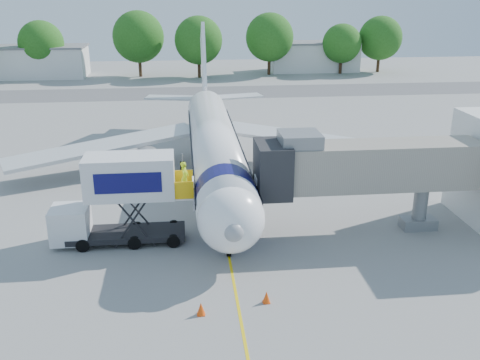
{
  "coord_description": "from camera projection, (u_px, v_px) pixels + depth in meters",
  "views": [
    {
      "loc": [
        -2.3,
        -37.11,
        14.68
      ],
      "look_at": [
        1.09,
        -5.46,
        3.2
      ],
      "focal_mm": 40.0,
      "sensor_mm": 36.0,
      "label": 1
    }
  ],
  "objects": [
    {
      "name": "tree_b",
      "position": [
        41.0,
        43.0,
        90.42
      ],
      "size": [
        7.54,
        7.54,
        9.61
      ],
      "color": "#382314",
      "rests_on": "ground"
    },
    {
      "name": "taxiway_strip",
      "position": [
        199.0,
        93.0,
        79.2
      ],
      "size": [
        120.0,
        10.0,
        0.01
      ],
      "primitive_type": "cube",
      "color": "#59595B",
      "rests_on": "ground"
    },
    {
      "name": "tree_c",
      "position": [
        138.0,
        37.0,
        91.24
      ],
      "size": [
        8.74,
        8.74,
        11.15
      ],
      "color": "#382314",
      "rests_on": "ground"
    },
    {
      "name": "aircraft",
      "position": [
        214.0,
        143.0,
        42.77
      ],
      "size": [
        34.17,
        37.73,
        11.35
      ],
      "color": "white",
      "rests_on": "ground"
    },
    {
      "name": "ground_tug",
      "position": [
        335.0,
        338.0,
        22.51
      ],
      "size": [
        4.01,
        2.63,
        1.48
      ],
      "rotation": [
        0.0,
        0.0,
        -0.21
      ],
      "color": "silver",
      "rests_on": "ground"
    },
    {
      "name": "tree_d",
      "position": [
        199.0,
        40.0,
        90.57
      ],
      "size": [
        8.11,
        8.11,
        10.34
      ],
      "color": "#382314",
      "rests_on": "ground"
    },
    {
      "name": "tree_f",
      "position": [
        342.0,
        43.0,
        95.07
      ],
      "size": [
        6.88,
        6.88,
        8.78
      ],
      "color": "#382314",
      "rests_on": "ground"
    },
    {
      "name": "guidance_line",
      "position": [
        218.0,
        196.0,
        39.92
      ],
      "size": [
        0.15,
        70.0,
        0.01
      ],
      "primitive_type": "cube",
      "color": "yellow",
      "rests_on": "ground"
    },
    {
      "name": "tree_e",
      "position": [
        270.0,
        37.0,
        93.56
      ],
      "size": [
        8.39,
        8.39,
        10.7
      ],
      "color": "#382314",
      "rests_on": "ground"
    },
    {
      "name": "safety_cone_a",
      "position": [
        201.0,
        309.0,
        25.35
      ],
      "size": [
        0.41,
        0.41,
        0.66
      ],
      "color": "#F0490C",
      "rests_on": "ground"
    },
    {
      "name": "tree_g",
      "position": [
        380.0,
        38.0,
        96.72
      ],
      "size": [
        7.84,
        7.84,
        9.99
      ],
      "color": "#382314",
      "rests_on": "ground"
    },
    {
      "name": "outbuilding_right",
      "position": [
        313.0,
        56.0,
        99.21
      ],
      "size": [
        16.4,
        7.4,
        5.3
      ],
      "color": "silver",
      "rests_on": "ground"
    },
    {
      "name": "catering_hiloader",
      "position": [
        120.0,
        200.0,
        31.8
      ],
      "size": [
        8.5,
        2.44,
        5.5
      ],
      "color": "black",
      "rests_on": "ground"
    },
    {
      "name": "jet_bridge",
      "position": [
        355.0,
        167.0,
        32.7
      ],
      "size": [
        13.9,
        3.2,
        6.6
      ],
      "color": "gray",
      "rests_on": "ground"
    },
    {
      "name": "outbuilding_left",
      "position": [
        33.0,
        61.0,
        92.33
      ],
      "size": [
        18.4,
        8.4,
        5.3
      ],
      "color": "silver",
      "rests_on": "ground"
    },
    {
      "name": "safety_cone_b",
      "position": [
        266.0,
        297.0,
        26.34
      ],
      "size": [
        0.39,
        0.39,
        0.62
      ],
      "color": "#F0490C",
      "rests_on": "ground"
    },
    {
      "name": "ground",
      "position": [
        218.0,
        196.0,
        39.92
      ],
      "size": [
        160.0,
        160.0,
        0.0
      ],
      "primitive_type": "plane",
      "color": "gray",
      "rests_on": "ground"
    }
  ]
}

